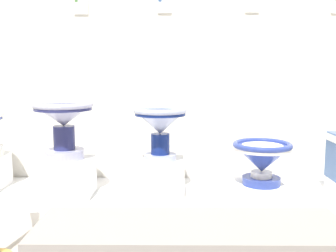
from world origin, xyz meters
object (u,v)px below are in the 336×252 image
(plinth_block_squat_floral, at_px, (66,177))
(antique_toilet_slender_white, at_px, (160,123))
(antique_toilet_squat_floral, at_px, (63,119))
(plinth_block_pale_glazed, at_px, (261,189))
(info_placard_third, at_px, (164,5))
(info_placard_second, at_px, (81,6))
(info_placard_fourth, at_px, (252,3))
(plinth_block_slender_white, at_px, (160,176))
(antique_toilet_pale_glazed, at_px, (262,157))

(plinth_block_squat_floral, distance_m, antique_toilet_slender_white, 0.77)
(plinth_block_squat_floral, relative_size, antique_toilet_squat_floral, 0.93)
(antique_toilet_squat_floral, bearing_deg, plinth_block_pale_glazed, 2.19)
(info_placard_third, bearing_deg, antique_toilet_squat_floral, -145.95)
(plinth_block_pale_glazed, relative_size, info_placard_third, 3.16)
(antique_toilet_squat_floral, height_order, info_placard_second, info_placard_second)
(plinth_block_squat_floral, height_order, info_placard_third, info_placard_third)
(plinth_block_pale_glazed, bearing_deg, info_placard_second, 163.00)
(antique_toilet_slender_white, height_order, info_placard_fourth, info_placard_fourth)
(info_placard_third, bearing_deg, plinth_block_pale_glazed, -30.54)
(plinth_block_slender_white, bearing_deg, info_placard_second, 148.58)
(antique_toilet_squat_floral, bearing_deg, plinth_block_squat_floral, -90.00)
(info_placard_second, bearing_deg, antique_toilet_slender_white, -31.42)
(antique_toilet_slender_white, height_order, info_placard_second, info_placard_second)
(info_placard_second, xyz_separation_m, info_placard_fourth, (1.33, 0.00, 0.02))
(antique_toilet_squat_floral, xyz_separation_m, info_placard_second, (0.04, 0.46, 0.83))
(antique_toilet_pale_glazed, distance_m, info_placard_second, 1.79)
(plinth_block_slender_white, distance_m, info_placard_second, 1.45)
(antique_toilet_squat_floral, distance_m, antique_toilet_slender_white, 0.67)
(antique_toilet_slender_white, xyz_separation_m, info_placard_second, (-0.62, 0.38, 0.87))
(antique_toilet_slender_white, bearing_deg, plinth_block_slender_white, 90.00)
(antique_toilet_squat_floral, relative_size, antique_toilet_pale_glazed, 0.98)
(plinth_block_squat_floral, bearing_deg, info_placard_second, 85.29)
(antique_toilet_slender_white, relative_size, info_placard_second, 3.01)
(plinth_block_pale_glazed, bearing_deg, antique_toilet_slender_white, 177.62)
(antique_toilet_pale_glazed, relative_size, info_placard_second, 3.27)
(antique_toilet_slender_white, bearing_deg, antique_toilet_squat_floral, -172.88)
(plinth_block_pale_glazed, bearing_deg, info_placard_fourth, 92.89)
(plinth_block_squat_floral, distance_m, info_placard_third, 1.50)
(antique_toilet_squat_floral, distance_m, info_placard_fourth, 1.67)
(info_placard_third, bearing_deg, info_placard_second, 180.00)
(antique_toilet_slender_white, relative_size, info_placard_fourth, 2.86)
(info_placard_second, height_order, info_placard_fourth, info_placard_fourth)
(plinth_block_squat_floral, height_order, info_placard_fourth, info_placard_fourth)
(plinth_block_squat_floral, distance_m, info_placard_fourth, 1.91)
(antique_toilet_squat_floral, height_order, info_placard_fourth, info_placard_fourth)
(plinth_block_squat_floral, distance_m, antique_toilet_pale_glazed, 1.39)
(plinth_block_slender_white, distance_m, info_placard_third, 1.32)
(plinth_block_slender_white, bearing_deg, plinth_block_pale_glazed, -2.38)
(plinth_block_squat_floral, relative_size, info_placard_third, 3.13)
(antique_toilet_pale_glazed, relative_size, info_placard_fourth, 3.11)
(antique_toilet_slender_white, bearing_deg, info_placard_second, 148.58)
(plinth_block_squat_floral, xyz_separation_m, antique_toilet_slender_white, (0.66, 0.08, 0.37))
(plinth_block_squat_floral, relative_size, antique_toilet_slender_white, 0.99)
(plinth_block_squat_floral, xyz_separation_m, plinth_block_slender_white, (0.66, 0.08, -0.01))
(plinth_block_slender_white, distance_m, antique_toilet_slender_white, 0.39)
(info_placard_third, bearing_deg, plinth_block_squat_floral, -145.95)
(antique_toilet_slender_white, xyz_separation_m, info_placard_third, (0.02, 0.38, 0.87))
(plinth_block_slender_white, xyz_separation_m, antique_toilet_slender_white, (0.00, -0.00, 0.39))
(plinth_block_pale_glazed, xyz_separation_m, antique_toilet_pale_glazed, (0.00, 0.00, 0.23))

